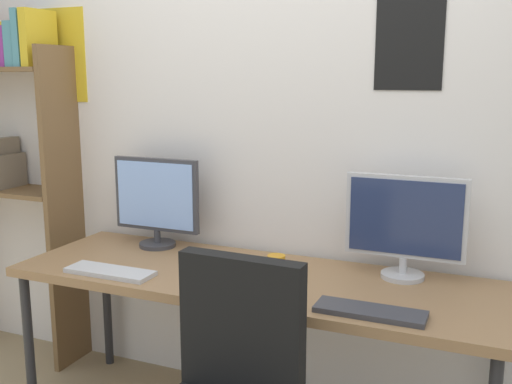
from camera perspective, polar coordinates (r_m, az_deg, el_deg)
wall_back at (r=2.83m, az=2.92°, el=5.53°), size 4.48×0.11×2.60m
desk at (r=2.58m, az=-0.44°, el=-8.99°), size 2.08×0.68×0.74m
monitor_left at (r=2.96m, az=-9.51°, el=-0.77°), size 0.46×0.18×0.44m
monitor_right at (r=2.54m, az=14.07°, el=-2.92°), size 0.49×0.18×0.43m
keyboard_left at (r=2.64m, az=-13.79°, el=-7.41°), size 0.39×0.13×0.02m
keyboard_right at (r=2.20m, az=10.86°, el=-11.16°), size 0.39×0.13×0.02m
computer_mouse at (r=2.45m, az=-1.62°, el=-8.47°), size 0.06×0.10×0.03m
coffee_mug at (r=2.54m, az=2.01°, el=-7.05°), size 0.11×0.08×0.09m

